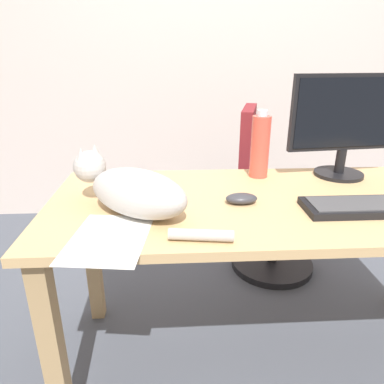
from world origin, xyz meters
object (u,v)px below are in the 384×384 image
at_px(computer_mouse, 241,199).
at_px(water_bottle, 260,146).
at_px(office_chair, 268,203).
at_px(keyboard, 370,206).
at_px(cat, 132,190).
at_px(monitor, 347,122).

relative_size(computer_mouse, water_bottle, 0.40).
height_order(office_chair, water_bottle, water_bottle).
height_order(computer_mouse, water_bottle, water_bottle).
distance_m(keyboard, computer_mouse, 0.42).
xyz_separation_m(keyboard, cat, (-0.78, 0.02, 0.07)).
distance_m(keyboard, cat, 0.78).
height_order(office_chair, cat, office_chair).
height_order(keyboard, cat, cat).
bearing_deg(cat, computer_mouse, 9.07).
height_order(cat, computer_mouse, cat).
xyz_separation_m(monitor, water_bottle, (-0.34, 0.01, -0.10)).
bearing_deg(monitor, computer_mouse, -149.82).
relative_size(monitor, cat, 0.95).
height_order(keyboard, computer_mouse, computer_mouse).
relative_size(office_chair, keyboard, 2.16).
xyz_separation_m(office_chair, keyboard, (0.11, -0.80, 0.33)).
distance_m(office_chair, monitor, 0.72).
distance_m(cat, water_bottle, 0.60).
distance_m(office_chair, keyboard, 0.87).
relative_size(office_chair, monitor, 1.98).
bearing_deg(computer_mouse, keyboard, -11.03).
relative_size(office_chair, computer_mouse, 8.63).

